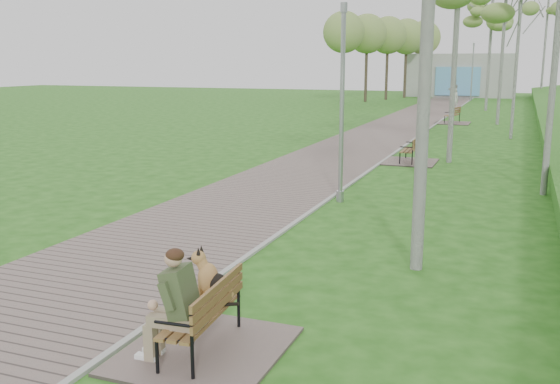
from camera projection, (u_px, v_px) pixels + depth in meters
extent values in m
plane|color=#205413|center=(297.00, 223.00, 12.97)|extent=(120.00, 120.00, 0.00)
cube|color=#75655E|center=(401.00, 124.00, 33.21)|extent=(3.50, 67.00, 0.04)
cube|color=#999993|center=(434.00, 125.00, 32.59)|extent=(0.10, 67.00, 0.05)
cube|color=#9E9E99|center=(461.00, 75.00, 59.65)|extent=(10.00, 5.00, 4.00)
cube|color=#5A9CCA|center=(458.00, 81.00, 57.38)|extent=(4.00, 0.20, 2.60)
cube|color=#75655E|center=(205.00, 350.00, 7.20)|extent=(1.75, 1.95, 0.04)
cube|color=brown|center=(200.00, 316.00, 7.13)|extent=(0.54, 1.49, 0.04)
cube|color=brown|center=(218.00, 296.00, 7.01)|extent=(0.15, 1.46, 0.32)
cube|color=#75655E|center=(410.00, 162.00, 20.66)|extent=(1.68, 1.87, 0.04)
cube|color=brown|center=(409.00, 150.00, 20.60)|extent=(0.45, 1.41, 0.04)
cube|color=brown|center=(416.00, 143.00, 20.47)|extent=(0.07, 1.40, 0.31)
cube|color=#75655E|center=(453.00, 123.00, 33.74)|extent=(1.78, 1.98, 0.04)
cube|color=brown|center=(452.00, 115.00, 33.67)|extent=(0.70, 1.54, 0.04)
cube|color=brown|center=(457.00, 110.00, 33.49)|extent=(0.30, 1.47, 0.33)
cylinder|color=#93969B|center=(340.00, 196.00, 14.87)|extent=(0.18, 0.18, 0.27)
cylinder|color=#93969B|center=(342.00, 109.00, 14.44)|extent=(0.11, 0.11, 4.43)
cylinder|color=#93969B|center=(344.00, 7.00, 13.98)|extent=(0.16, 0.16, 0.22)
cylinder|color=#93969B|center=(421.00, 139.00, 25.84)|extent=(0.19, 0.19, 0.29)
cylinder|color=#93969B|center=(423.00, 84.00, 25.38)|extent=(0.11, 0.11, 4.78)
cylinder|color=#93969B|center=(426.00, 22.00, 24.88)|extent=(0.17, 0.17, 0.24)
cylinder|color=#93969B|center=(452.00, 113.00, 39.05)|extent=(0.19, 0.19, 0.29)
cylinder|color=#93969B|center=(454.00, 76.00, 38.59)|extent=(0.11, 0.11, 4.76)
cylinder|color=#93969B|center=(456.00, 36.00, 38.09)|extent=(0.17, 0.17, 0.24)
cylinder|color=#93969B|center=(471.00, 99.00, 52.93)|extent=(0.19, 0.19, 0.28)
cylinder|color=#93969B|center=(472.00, 73.00, 52.49)|extent=(0.11, 0.11, 4.64)
cylinder|color=#93969B|center=(474.00, 44.00, 52.00)|extent=(0.17, 0.17, 0.23)
imported|color=silver|center=(454.00, 98.00, 44.15)|extent=(0.61, 0.49, 1.45)
imported|color=gray|center=(453.00, 90.00, 52.71)|extent=(1.08, 0.97, 1.84)
cylinder|color=silver|center=(428.00, 9.00, 17.40)|extent=(0.20, 0.20, 9.46)
cylinder|color=silver|center=(557.00, 36.00, 14.89)|extent=(0.16, 0.16, 7.76)
cylinder|color=silver|center=(456.00, 41.00, 19.92)|extent=(0.16, 0.16, 7.88)
cylinder|color=silver|center=(518.00, 41.00, 26.16)|extent=(0.17, 0.17, 8.24)
cylinder|color=silver|center=(502.00, 50.00, 32.38)|extent=(0.18, 0.18, 7.71)
ellipsoid|color=#7E9B4B|center=(506.00, 1.00, 31.87)|extent=(2.57, 2.57, 3.39)
cylinder|color=silver|center=(490.00, 46.00, 41.66)|extent=(0.18, 0.18, 8.55)
ellipsoid|color=#7E9B4B|center=(493.00, 4.00, 41.10)|extent=(2.58, 2.58, 3.76)
cylinder|color=silver|center=(546.00, 36.00, 56.76)|extent=(0.20, 0.20, 11.11)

